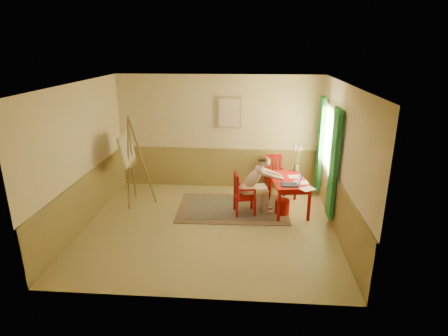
# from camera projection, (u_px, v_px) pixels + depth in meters

# --- Properties ---
(room) EXTENTS (5.04, 4.54, 2.84)m
(room) POSITION_uv_depth(u_px,v_px,m) (209.00, 159.00, 7.03)
(room) COLOR tan
(room) RESTS_ON ground
(wainscot) EXTENTS (5.00, 4.50, 1.00)m
(wainscot) POSITION_uv_depth(u_px,v_px,m) (213.00, 188.00, 8.07)
(wainscot) COLOR #9E8544
(wainscot) RESTS_ON room
(window) EXTENTS (0.12, 2.01, 2.20)m
(window) POSITION_uv_depth(u_px,v_px,m) (327.00, 149.00, 7.91)
(window) COLOR white
(window) RESTS_ON room
(wall_portrait) EXTENTS (0.60, 0.05, 0.76)m
(wall_portrait) POSITION_uv_depth(u_px,v_px,m) (229.00, 113.00, 8.94)
(wall_portrait) COLOR tan
(wall_portrait) RESTS_ON room
(rug) EXTENTS (2.45, 1.67, 0.02)m
(rug) POSITION_uv_depth(u_px,v_px,m) (233.00, 208.00, 8.26)
(rug) COLOR #8C7251
(rug) RESTS_ON room
(table) EXTENTS (0.89, 1.29, 0.72)m
(table) POSITION_uv_depth(u_px,v_px,m) (288.00, 183.00, 8.00)
(table) COLOR red
(table) RESTS_ON room
(chair_left) EXTENTS (0.49, 0.48, 0.92)m
(chair_left) POSITION_uv_depth(u_px,v_px,m) (243.00, 194.00, 7.87)
(chair_left) COLOR red
(chair_left) RESTS_ON room
(chair_back) EXTENTS (0.50, 0.52, 0.94)m
(chair_back) POSITION_uv_depth(u_px,v_px,m) (274.00, 175.00, 8.99)
(chair_back) COLOR red
(chair_back) RESTS_ON room
(figure) EXTENTS (0.99, 0.51, 1.29)m
(figure) POSITION_uv_depth(u_px,v_px,m) (257.00, 182.00, 7.82)
(figure) COLOR beige
(figure) RESTS_ON room
(laptop) EXTENTS (0.42, 0.26, 0.25)m
(laptop) POSITION_uv_depth(u_px,v_px,m) (292.00, 183.00, 7.62)
(laptop) COLOR #1E2338
(laptop) RESTS_ON table
(papers) EXTENTS (1.00, 1.10, 0.00)m
(papers) POSITION_uv_depth(u_px,v_px,m) (294.00, 181.00, 7.87)
(papers) COLOR white
(papers) RESTS_ON table
(vase) EXTENTS (0.23, 0.30, 0.61)m
(vase) POSITION_uv_depth(u_px,v_px,m) (297.00, 160.00, 8.37)
(vase) COLOR #3F724C
(vase) RESTS_ON table
(wastebasket) EXTENTS (0.39, 0.39, 0.33)m
(wastebasket) POSITION_uv_depth(u_px,v_px,m) (282.00, 207.00, 7.95)
(wastebasket) COLOR red
(wastebasket) RESTS_ON room
(easel) EXTENTS (0.70, 0.90, 2.03)m
(easel) POSITION_uv_depth(u_px,v_px,m) (129.00, 153.00, 8.18)
(easel) COLOR olive
(easel) RESTS_ON room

